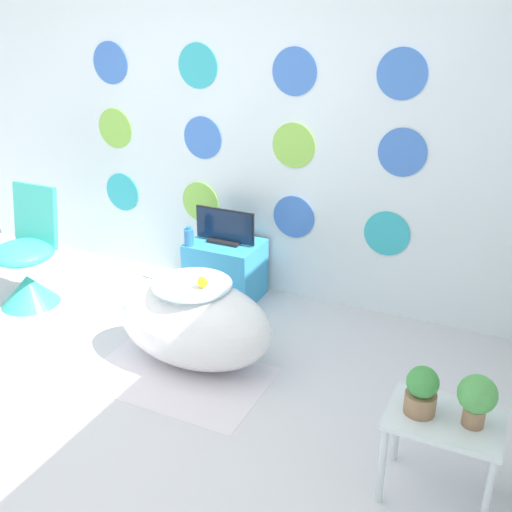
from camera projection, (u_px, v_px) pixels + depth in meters
name	position (u px, v px, depth m)	size (l,w,h in m)	color
ground_plane	(45.00, 462.00, 2.89)	(12.00, 12.00, 0.00)	silver
wall_back_dotted	(244.00, 117.00, 4.20)	(5.18, 0.05, 2.60)	white
rug	(179.00, 376.00, 3.54)	(1.04, 0.68, 0.01)	silver
bathtub	(194.00, 322.00, 3.59)	(1.00, 0.57, 0.55)	white
rubber_duck	(202.00, 282.00, 3.40)	(0.06, 0.07, 0.07)	yellow
chair	(27.00, 269.00, 4.31)	(0.44, 0.44, 0.86)	#38B2A3
tv_cabinet	(226.00, 270.00, 4.43)	(0.51, 0.40, 0.43)	#389ED6
tv	(225.00, 228.00, 4.30)	(0.46, 0.12, 0.25)	black
vase	(189.00, 237.00, 4.27)	(0.07, 0.07, 0.15)	#2D72B7
side_table	(443.00, 432.00, 2.56)	(0.48, 0.34, 0.42)	silver
potted_plant_left	(422.00, 390.00, 2.53)	(0.14, 0.14, 0.22)	#8C6B4C
potted_plant_right	(477.00, 397.00, 2.44)	(0.16, 0.16, 0.23)	#8C6B4C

